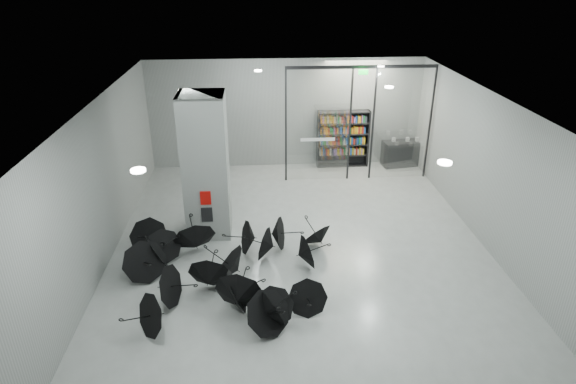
{
  "coord_description": "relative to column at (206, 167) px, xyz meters",
  "views": [
    {
      "loc": [
        -1.1,
        -10.24,
        6.91
      ],
      "look_at": [
        -0.3,
        1.5,
        1.4
      ],
      "focal_mm": 30.07,
      "sensor_mm": 36.0,
      "label": 1
    }
  ],
  "objects": [
    {
      "name": "bookshelf",
      "position": [
        4.62,
        4.75,
        -0.94
      ],
      "size": [
        1.94,
        0.42,
        2.13
      ],
      "primitive_type": null,
      "rotation": [
        0.0,
        0.0,
        0.02
      ],
      "color": "black",
      "rests_on": "ground"
    },
    {
      "name": "room",
      "position": [
        2.5,
        -2.0,
        0.84
      ],
      "size": [
        14.0,
        14.02,
        4.01
      ],
      "color": "gray",
      "rests_on": "ground"
    },
    {
      "name": "info_panel",
      "position": [
        0.0,
        -0.62,
        -1.15
      ],
      "size": [
        0.3,
        0.03,
        0.42
      ],
      "primitive_type": "cube",
      "color": "black",
      "rests_on": "column"
    },
    {
      "name": "fire_cabinet",
      "position": [
        0.0,
        -0.62,
        -0.65
      ],
      "size": [
        0.28,
        0.04,
        0.38
      ],
      "primitive_type": "cube",
      "color": "#A50A07",
      "rests_on": "column"
    },
    {
      "name": "shop_counter",
      "position": [
        6.95,
        4.64,
        -1.52
      ],
      "size": [
        1.66,
        0.87,
        0.95
      ],
      "primitive_type": "cube",
      "rotation": [
        0.0,
        0.0,
        0.16
      ],
      "color": "black",
      "rests_on": "ground"
    },
    {
      "name": "column",
      "position": [
        0.0,
        0.0,
        0.0
      ],
      "size": [
        1.2,
        1.2,
        4.0
      ],
      "primitive_type": "cube",
      "color": "slate",
      "rests_on": "ground"
    },
    {
      "name": "glass_partition",
      "position": [
        4.89,
        3.5,
        0.18
      ],
      "size": [
        5.06,
        0.08,
        4.0
      ],
      "color": "silver",
      "rests_on": "ground"
    },
    {
      "name": "umbrella_cluster",
      "position": [
        0.48,
        -2.57,
        -1.69
      ],
      "size": [
        5.79,
        4.65,
        1.35
      ],
      "color": "black",
      "rests_on": "ground"
    },
    {
      "name": "exit_sign",
      "position": [
        4.9,
        3.3,
        1.82
      ],
      "size": [
        0.3,
        0.06,
        0.15
      ],
      "primitive_type": "cube",
      "color": "#0CE533",
      "rests_on": "room"
    }
  ]
}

